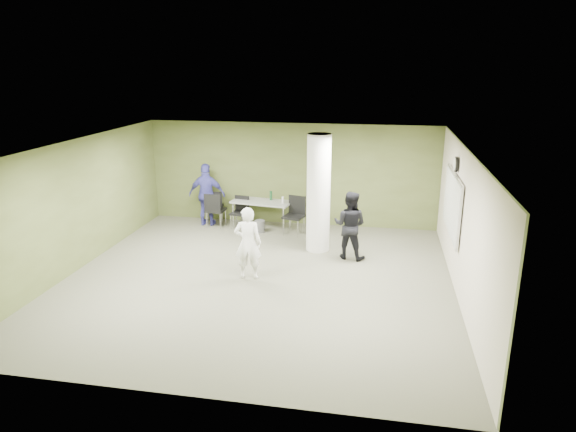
% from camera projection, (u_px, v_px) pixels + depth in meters
% --- Properties ---
extents(floor, '(8.00, 8.00, 0.00)m').
position_uv_depth(floor, '(258.00, 279.00, 10.74)').
color(floor, '#525240').
rests_on(floor, ground).
extents(ceiling, '(8.00, 8.00, 0.00)m').
position_uv_depth(ceiling, '(256.00, 146.00, 9.94)').
color(ceiling, white).
rests_on(ceiling, wall_back).
extents(wall_back, '(8.00, 2.80, 0.02)m').
position_uv_depth(wall_back, '(291.00, 174.00, 14.11)').
color(wall_back, '#495226').
rests_on(wall_back, floor).
extents(wall_left, '(0.02, 8.00, 2.80)m').
position_uv_depth(wall_left, '(76.00, 206.00, 11.03)').
color(wall_left, '#495226').
rests_on(wall_left, floor).
extents(wall_right_cream, '(0.02, 8.00, 2.80)m').
position_uv_depth(wall_right_cream, '(464.00, 226.00, 9.65)').
color(wall_right_cream, beige).
rests_on(wall_right_cream, floor).
extents(column, '(0.56, 0.56, 2.80)m').
position_uv_depth(column, '(319.00, 193.00, 12.05)').
color(column, silver).
rests_on(column, floor).
extents(whiteboard, '(0.05, 2.30, 1.30)m').
position_uv_depth(whiteboard, '(452.00, 204.00, 10.76)').
color(whiteboard, silver).
rests_on(whiteboard, wall_right_cream).
extents(wall_clock, '(0.06, 0.32, 0.32)m').
position_uv_depth(wall_clock, '(456.00, 164.00, 10.52)').
color(wall_clock, black).
rests_on(wall_clock, wall_right_cream).
extents(folding_table, '(1.69, 0.93, 1.01)m').
position_uv_depth(folding_table, '(262.00, 203.00, 13.84)').
color(folding_table, gray).
rests_on(folding_table, floor).
extents(wastebasket, '(0.28, 0.28, 0.32)m').
position_uv_depth(wastebasket, '(260.00, 226.00, 13.68)').
color(wastebasket, '#4C4C4C').
rests_on(wastebasket, floor).
extents(chair_back_left, '(0.51, 0.51, 0.97)m').
position_uv_depth(chair_back_left, '(214.00, 208.00, 13.92)').
color(chair_back_left, black).
rests_on(chair_back_left, floor).
extents(chair_back_right, '(0.57, 0.57, 0.94)m').
position_uv_depth(chair_back_right, '(215.00, 204.00, 14.31)').
color(chair_back_right, black).
rests_on(chair_back_right, floor).
extents(chair_table_left, '(0.49, 0.49, 0.87)m').
position_uv_depth(chair_table_left, '(241.00, 210.00, 13.98)').
color(chair_table_left, black).
rests_on(chair_table_left, floor).
extents(chair_table_right, '(0.60, 0.60, 1.00)m').
position_uv_depth(chair_table_right, '(295.00, 212.00, 13.45)').
color(chair_table_right, black).
rests_on(chair_table_right, floor).
extents(woman_white, '(0.61, 0.44, 1.55)m').
position_uv_depth(woman_white, '(248.00, 243.00, 10.59)').
color(woman_white, white).
rests_on(woman_white, floor).
extents(man_black, '(0.89, 0.76, 1.58)m').
position_uv_depth(man_black, '(350.00, 225.00, 11.70)').
color(man_black, black).
rests_on(man_black, floor).
extents(man_blue, '(1.03, 0.47, 1.73)m').
position_uv_depth(man_blue, '(207.00, 195.00, 14.08)').
color(man_blue, '#3B3A91').
rests_on(man_blue, floor).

